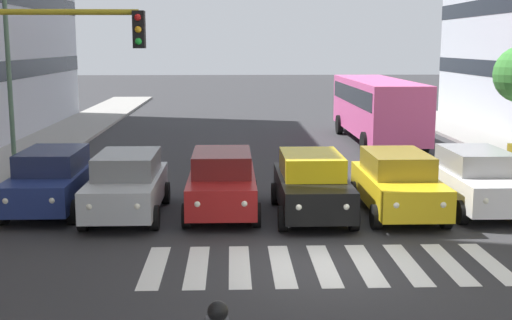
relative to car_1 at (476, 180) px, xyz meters
The scene contains 10 objects.
ground_plane 6.85m from the car_1, 43.14° to the left, with size 180.00×180.00×0.00m, color #2D2D30.
crosswalk_markings 6.85m from the car_1, 43.14° to the left, with size 7.65×2.80×0.01m.
car_1 is the anchor object (origin of this frame).
car_2 2.37m from the car_1, ahead, with size 2.02×4.44×1.72m.
car_3 4.76m from the car_1, ahead, with size 2.02×4.44×1.72m.
car_4 7.18m from the car_1, ahead, with size 2.02×4.44×1.72m.
car_5 9.77m from the car_1, ahead, with size 2.02×4.44×1.72m.
car_6 11.99m from the car_1, ahead, with size 2.02×4.44×1.72m.
bus_behind_traffic 13.33m from the car_1, 90.00° to the right, with size 2.78×10.50×3.00m.
street_lamp_right 15.32m from the car_1, 18.54° to the right, with size 2.43×0.28×7.79m.
Camera 1 is at (1.95, 13.66, 4.65)m, focal length 47.07 mm.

